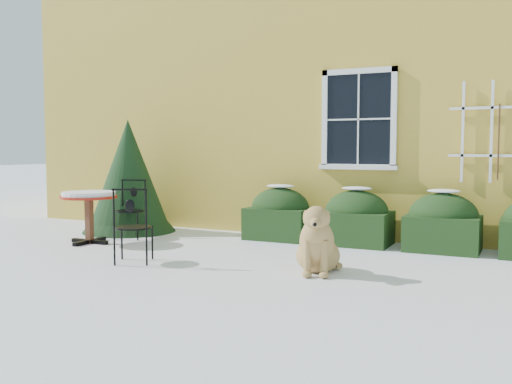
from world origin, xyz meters
The scene contains 8 objects.
ground centered at (0.00, 0.00, 0.00)m, with size 80.00×80.00×0.00m, color white.
house centered at (0.00, 7.00, 3.22)m, with size 12.40×8.40×6.40m.
hedge_row centered at (1.65, 2.55, 0.40)m, with size 4.95×0.80×0.91m.
evergreen_shrub centered at (-3.11, 2.15, 0.81)m, with size 1.67×1.67×2.02m.
bistro_table centered at (-2.85, 0.82, 0.69)m, with size 0.89×0.89×0.82m.
patio_chair_near centered at (-1.24, -0.15, 0.50)m, with size 0.59×0.59×0.99m.
patio_chair_far centered at (-2.62, 1.57, 0.49)m, with size 0.55×0.54×0.98m.
dog centered at (1.15, 0.31, 0.34)m, with size 0.68×0.96×0.86m.
Camera 1 is at (3.42, -6.11, 1.50)m, focal length 40.00 mm.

